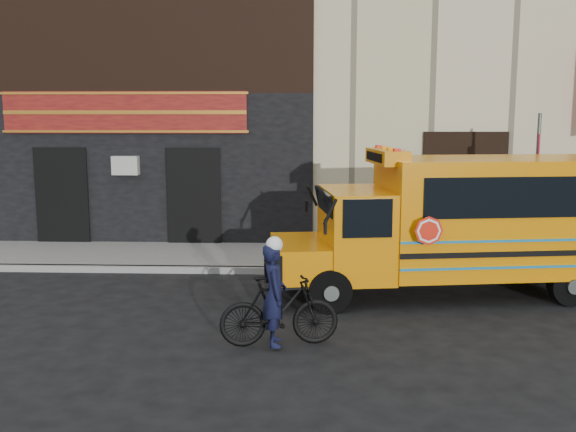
{
  "coord_description": "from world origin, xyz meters",
  "views": [
    {
      "loc": [
        0.03,
        -11.61,
        3.56
      ],
      "look_at": [
        -0.52,
        1.85,
        1.45
      ],
      "focal_mm": 40.0,
      "sensor_mm": 36.0,
      "label": 1
    }
  ],
  "objects_px": {
    "school_bus": "(464,220)",
    "cyclist": "(274,298)",
    "sign_pole": "(536,187)",
    "bicycle": "(279,311)"
  },
  "relations": [
    {
      "from": "school_bus",
      "to": "sign_pole",
      "type": "distance_m",
      "value": 2.84
    },
    {
      "from": "school_bus",
      "to": "cyclist",
      "type": "distance_m",
      "value": 4.83
    },
    {
      "from": "school_bus",
      "to": "sign_pole",
      "type": "relative_size",
      "value": 1.97
    },
    {
      "from": "sign_pole",
      "to": "bicycle",
      "type": "relative_size",
      "value": 1.94
    },
    {
      "from": "bicycle",
      "to": "cyclist",
      "type": "bearing_deg",
      "value": 134.62
    },
    {
      "from": "school_bus",
      "to": "cyclist",
      "type": "bearing_deg",
      "value": -138.44
    },
    {
      "from": "cyclist",
      "to": "school_bus",
      "type": "bearing_deg",
      "value": -56.65
    },
    {
      "from": "school_bus",
      "to": "sign_pole",
      "type": "height_order",
      "value": "sign_pole"
    },
    {
      "from": "bicycle",
      "to": "cyclist",
      "type": "height_order",
      "value": "cyclist"
    },
    {
      "from": "sign_pole",
      "to": "cyclist",
      "type": "relative_size",
      "value": 2.27
    }
  ]
}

